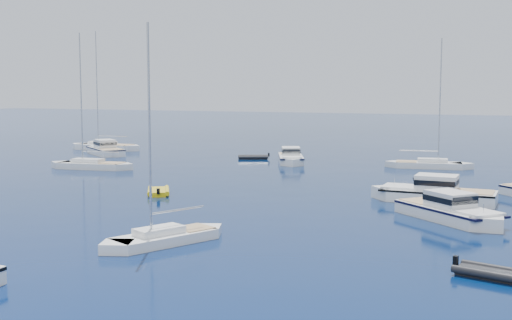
{
  "coord_description": "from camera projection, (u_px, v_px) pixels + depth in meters",
  "views": [
    {
      "loc": [
        18.28,
        -26.29,
        8.47
      ],
      "look_at": [
        -5.02,
        26.69,
        2.2
      ],
      "focal_mm": 45.93,
      "sensor_mm": 36.0,
      "label": 1
    }
  ],
  "objects": [
    {
      "name": "ground",
      "position": [
        131.0,
        262.0,
        32.15
      ],
      "size": [
        400.0,
        400.0,
        0.0
      ],
      "primitive_type": "plane",
      "color": "#081D52",
      "rests_on": "ground"
    },
    {
      "name": "motor_cruiser_right",
      "position": [
        451.0,
        221.0,
        42.32
      ],
      "size": [
        8.8,
        8.18,
        2.42
      ],
      "primitive_type": null,
      "rotation": [
        0.0,
        0.0,
        4.0
      ],
      "color": "silver",
      "rests_on": "ground"
    },
    {
      "name": "motor_cruiser_centre",
      "position": [
        433.0,
        202.0,
        49.51
      ],
      "size": [
        10.02,
        3.13,
        2.63
      ],
      "primitive_type": null,
      "rotation": [
        0.0,
        0.0,
        1.56
      ],
      "color": "white",
      "rests_on": "ground"
    },
    {
      "name": "motor_cruiser_far_l",
      "position": [
        105.0,
        154.0,
        85.44
      ],
      "size": [
        9.38,
        8.03,
        2.5
      ],
      "primitive_type": null,
      "rotation": [
        0.0,
        0.0,
        0.93
      ],
      "color": "white",
      "rests_on": "ground"
    },
    {
      "name": "motor_cruiser_horizon",
      "position": [
        291.0,
        163.0,
        75.63
      ],
      "size": [
        6.03,
        9.21,
        2.33
      ],
      "primitive_type": null,
      "rotation": [
        0.0,
        0.0,
        3.55
      ],
      "color": "white",
      "rests_on": "ground"
    },
    {
      "name": "sailboat_fore",
      "position": [
        165.0,
        243.0,
        36.12
      ],
      "size": [
        5.47,
        8.61,
        12.43
      ],
      "primitive_type": null,
      "rotation": [
        0.0,
        0.0,
        2.72
      ],
      "color": "white",
      "rests_on": "ground"
    },
    {
      "name": "sailboat_mid_l",
      "position": [
        92.0,
        169.0,
        70.03
      ],
      "size": [
        10.44,
        4.13,
        14.93
      ],
      "primitive_type": null,
      "rotation": [
        0.0,
        0.0,
        1.72
      ],
      "color": "silver",
      "rests_on": "ground"
    },
    {
      "name": "sailboat_centre",
      "position": [
        429.0,
        168.0,
        70.66
      ],
      "size": [
        10.05,
        4.07,
        14.36
      ],
      "primitive_type": null,
      "rotation": [
        0.0,
        0.0,
        4.87
      ],
      "color": "silver",
      "rests_on": "ground"
    },
    {
      "name": "sailboat_far_l",
      "position": [
        105.0,
        150.0,
        92.01
      ],
      "size": [
        11.73,
        3.36,
        17.13
      ],
      "primitive_type": null,
      "rotation": [
        0.0,
        0.0,
        1.6
      ],
      "color": "white",
      "rests_on": "ground"
    },
    {
      "name": "tender_yellow",
      "position": [
        158.0,
        194.0,
        53.13
      ],
      "size": [
        3.8,
        4.36,
        0.95
      ],
      "primitive_type": null,
      "rotation": [
        0.0,
        0.0,
        0.56
      ],
      "color": "yellow",
      "rests_on": "ground"
    },
    {
      "name": "tender_grey_near",
      "position": [
        491.0,
        278.0,
        29.52
      ],
      "size": [
        3.69,
        2.64,
        0.95
      ],
      "primitive_type": null,
      "rotation": [
        0.0,
        0.0,
        4.45
      ],
      "color": "black",
      "rests_on": "ground"
    },
    {
      "name": "tender_grey_far",
      "position": [
        253.0,
        159.0,
        79.82
      ],
      "size": [
        4.35,
        3.54,
        0.95
      ],
      "primitive_type": null,
      "rotation": [
        0.0,
        0.0,
        2.02
      ],
      "color": "black",
      "rests_on": "ground"
    }
  ]
}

